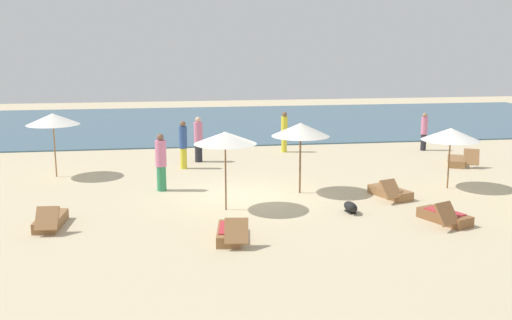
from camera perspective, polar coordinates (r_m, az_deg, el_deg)
name	(u,v)px	position (r m, az deg, el deg)	size (l,w,h in m)	color
ground_plane	(238,198)	(18.83, -1.71, -3.63)	(60.00, 60.00, 0.00)	beige
ocean_water	(204,123)	(35.45, -4.99, 3.56)	(48.00, 16.00, 0.06)	#3D6075
umbrella_0	(225,138)	(17.07, -2.96, 2.12)	(1.81, 1.81, 2.31)	brown
umbrella_1	(301,130)	(19.03, 4.29, 2.91)	(1.85, 1.85, 2.30)	brown
umbrella_2	(53,119)	(22.47, -18.86, 3.72)	(1.87, 1.87, 2.31)	olive
umbrella_3	(451,134)	(20.66, 18.12, 2.36)	(1.90, 1.90, 2.04)	brown
lounger_0	(50,221)	(16.83, -19.07, -5.52)	(0.71, 1.72, 0.71)	olive
lounger_1	(230,233)	(14.95, -2.49, -6.99)	(0.81, 1.73, 0.71)	olive
lounger_2	(458,161)	(24.89, 18.73, -0.09)	(1.20, 1.73, 0.74)	olive
lounger_3	(445,216)	(17.07, 17.59, -5.16)	(1.19, 1.76, 0.72)	brown
lounger_4	(390,192)	(19.29, 12.70, -3.02)	(1.14, 1.78, 0.70)	olive
person_0	(161,162)	(19.73, -9.07, -0.19)	(0.50, 0.50, 1.90)	#338C59
person_1	(183,144)	(23.00, -6.97, 1.52)	(0.42, 0.42, 1.85)	yellow
person_3	(284,131)	(26.23, 2.72, 2.76)	(0.37, 0.37, 1.79)	yellow
person_4	(198,139)	(24.22, -5.53, 2.00)	(0.41, 0.41, 1.84)	#26262D
person_5	(424,131)	(27.65, 15.77, 2.67)	(0.32, 0.32, 1.69)	#26262D
dog	(351,207)	(17.38, 9.04, -4.47)	(0.39, 0.72, 0.33)	black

